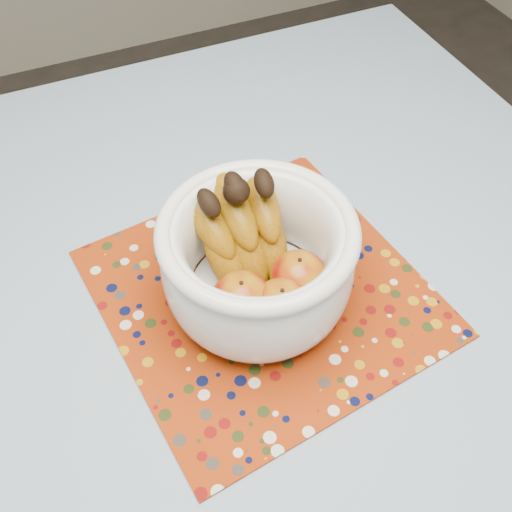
# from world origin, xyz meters

# --- Properties ---
(table) EXTENTS (1.20, 1.20, 0.75)m
(table) POSITION_xyz_m (0.00, 0.00, 0.67)
(table) COLOR brown
(table) RESTS_ON ground
(tablecloth) EXTENTS (1.32, 1.32, 0.01)m
(tablecloth) POSITION_xyz_m (0.00, 0.00, 0.76)
(tablecloth) COLOR slate
(tablecloth) RESTS_ON table
(placemat) EXTENTS (0.46, 0.46, 0.00)m
(placemat) POSITION_xyz_m (0.06, 0.04, 0.76)
(placemat) COLOR #8D2907
(placemat) RESTS_ON tablecloth
(fruit_bowl) EXTENTS (0.25, 0.25, 0.18)m
(fruit_bowl) POSITION_xyz_m (0.05, 0.04, 0.85)
(fruit_bowl) COLOR white
(fruit_bowl) RESTS_ON placemat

